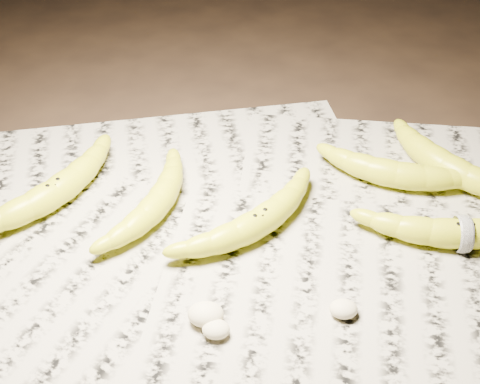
{
  "coord_description": "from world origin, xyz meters",
  "views": [
    {
      "loc": [
        0.01,
        -0.65,
        0.59
      ],
      "look_at": [
        -0.03,
        0.02,
        0.05
      ],
      "focal_mm": 50.0,
      "sensor_mm": 36.0,
      "label": 1
    }
  ],
  "objects_px": {
    "banana_left_b": "(157,201)",
    "banana_upper_b": "(446,164)",
    "banana_left_a": "(54,191)",
    "banana_taped": "(463,232)",
    "banana_upper_a": "(397,172)",
    "banana_center": "(259,220)"
  },
  "relations": [
    {
      "from": "banana_left_b",
      "to": "banana_upper_b",
      "type": "height_order",
      "value": "banana_upper_b"
    },
    {
      "from": "banana_left_a",
      "to": "banana_upper_a",
      "type": "bearing_deg",
      "value": -47.66
    },
    {
      "from": "banana_left_a",
      "to": "banana_center",
      "type": "height_order",
      "value": "banana_left_a"
    },
    {
      "from": "banana_left_a",
      "to": "banana_upper_a",
      "type": "distance_m",
      "value": 0.47
    },
    {
      "from": "banana_left_b",
      "to": "banana_upper_b",
      "type": "xyz_separation_m",
      "value": [
        0.4,
        0.1,
        0.0
      ]
    },
    {
      "from": "banana_left_b",
      "to": "banana_upper_a",
      "type": "distance_m",
      "value": 0.33
    },
    {
      "from": "banana_center",
      "to": "banana_upper_b",
      "type": "height_order",
      "value": "banana_upper_b"
    },
    {
      "from": "banana_left_a",
      "to": "banana_center",
      "type": "bearing_deg",
      "value": -64.86
    },
    {
      "from": "banana_taped",
      "to": "banana_upper_a",
      "type": "distance_m",
      "value": 0.14
    },
    {
      "from": "banana_center",
      "to": "banana_upper_a",
      "type": "distance_m",
      "value": 0.22
    },
    {
      "from": "banana_taped",
      "to": "banana_upper_a",
      "type": "bearing_deg",
      "value": 117.3
    },
    {
      "from": "banana_upper_a",
      "to": "banana_taped",
      "type": "bearing_deg",
      "value": -46.63
    },
    {
      "from": "banana_left_a",
      "to": "banana_left_b",
      "type": "bearing_deg",
      "value": -60.19
    },
    {
      "from": "banana_left_b",
      "to": "banana_center",
      "type": "relative_size",
      "value": 0.9
    },
    {
      "from": "banana_left_a",
      "to": "banana_left_b",
      "type": "height_order",
      "value": "banana_left_a"
    },
    {
      "from": "banana_left_a",
      "to": "banana_taped",
      "type": "height_order",
      "value": "banana_left_a"
    },
    {
      "from": "banana_center",
      "to": "banana_left_a",
      "type": "bearing_deg",
      "value": 126.18
    },
    {
      "from": "banana_center",
      "to": "banana_taped",
      "type": "height_order",
      "value": "same"
    },
    {
      "from": "banana_left_a",
      "to": "banana_left_b",
      "type": "relative_size",
      "value": 1.22
    },
    {
      "from": "banana_center",
      "to": "banana_taped",
      "type": "relative_size",
      "value": 0.91
    },
    {
      "from": "banana_taped",
      "to": "banana_left_b",
      "type": "bearing_deg",
      "value": 172.01
    },
    {
      "from": "banana_left_b",
      "to": "banana_taped",
      "type": "relative_size",
      "value": 0.82
    }
  ]
}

